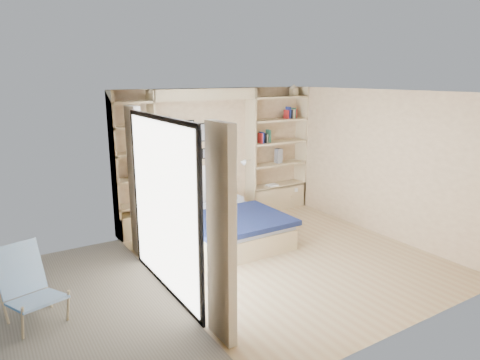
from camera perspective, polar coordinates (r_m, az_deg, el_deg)
ground at (r=6.76m, az=6.17°, el=-10.06°), size 4.50×4.50×0.00m
room_shell at (r=7.43m, az=-3.23°, el=0.95°), size 4.50×4.50×4.50m
bed at (r=7.26m, az=-1.93°, el=-6.01°), size 1.63×2.16×1.07m
photo_gallery at (r=7.92m, az=-6.17°, el=5.57°), size 1.48×0.02×0.82m
reading_lamps at (r=7.88m, az=-4.37°, el=1.84°), size 1.92×0.12×0.15m
shelf_decor at (r=8.56m, az=3.66°, el=6.76°), size 3.56×0.23×2.03m
deck at (r=5.55m, az=-26.14°, el=-17.12°), size 3.20×4.00×0.05m
deck_chair at (r=5.52m, az=-26.38°, el=-12.48°), size 0.71×0.96×0.87m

